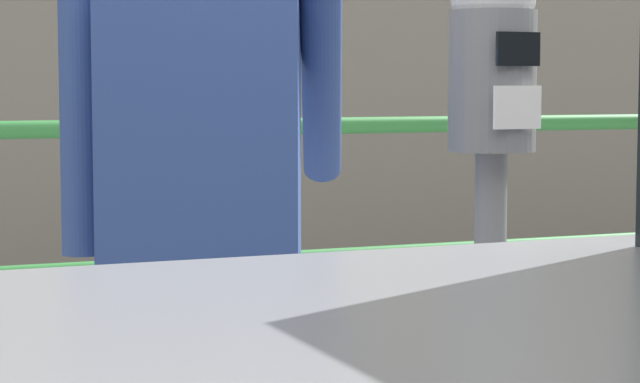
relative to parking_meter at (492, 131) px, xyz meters
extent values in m
cylinder|color=slate|center=(0.00, 0.00, 0.11)|extent=(0.19, 0.19, 0.30)
cube|color=black|center=(0.00, -0.10, 0.17)|extent=(0.10, 0.01, 0.07)
cube|color=white|center=(0.00, -0.10, 0.05)|extent=(0.11, 0.01, 0.09)
cube|color=#2D478C|center=(-0.59, 0.19, 0.00)|extent=(0.47, 0.36, 0.60)
cylinder|color=#2D478C|center=(-0.83, 0.29, 0.02)|extent=(0.09, 0.09, 0.57)
cylinder|color=#2D478C|center=(-0.29, 0.25, 0.11)|extent=(0.25, 0.44, 0.49)
cylinder|color=#2D7A38|center=(-0.18, 1.79, -0.05)|extent=(24.00, 0.06, 0.06)
cylinder|color=#2D7A38|center=(-0.18, 1.79, -0.52)|extent=(24.00, 0.05, 0.05)
cylinder|color=#2D7A38|center=(-0.18, 1.79, -0.57)|extent=(0.06, 0.06, 1.05)
camera|label=1|loc=(-1.33, -2.33, 0.10)|focal=69.57mm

